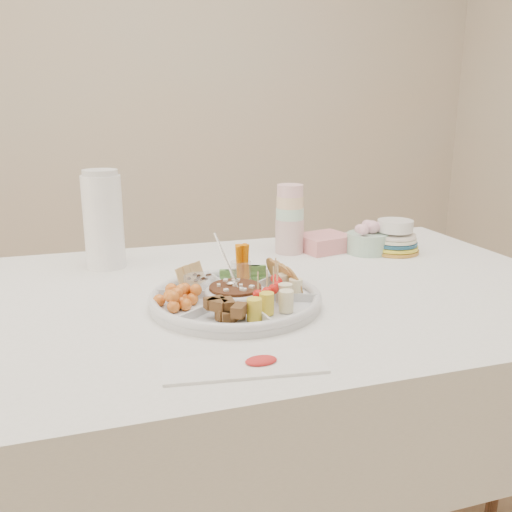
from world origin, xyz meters
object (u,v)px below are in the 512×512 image
object	(u,v)px
party_tray	(235,296)
thermos	(103,218)
plate_stack	(394,237)
dining_table	(275,422)

from	to	relation	value
party_tray	thermos	distance (m)	0.50
thermos	plate_stack	size ratio (longest dim) A/B	1.81
plate_stack	party_tray	bearing A→B (deg)	-152.68
dining_table	party_tray	size ratio (longest dim) A/B	4.00
thermos	plate_stack	bearing A→B (deg)	-6.81
party_tray	thermos	world-z (taller)	thermos
thermos	plate_stack	xyz separation A→B (m)	(0.85, -0.10, -0.09)
thermos	dining_table	bearing A→B (deg)	-38.70
dining_table	party_tray	bearing A→B (deg)	-144.67
thermos	party_tray	bearing A→B (deg)	-57.07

